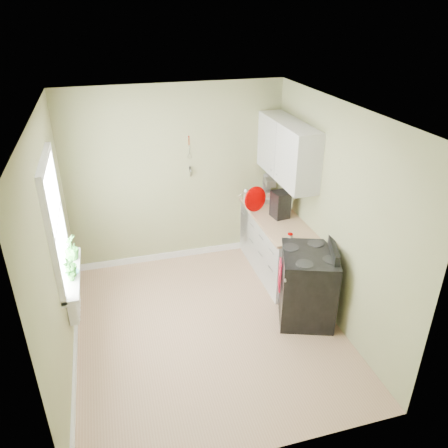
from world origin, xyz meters
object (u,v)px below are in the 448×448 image
object	(u,v)px
kettle	(245,194)
coffee_maker	(280,205)
stove	(307,285)
stand_mixer	(269,189)

from	to	relation	value
kettle	coffee_maker	size ratio (longest dim) A/B	0.45
stove	stand_mixer	world-z (taller)	stand_mixer
stove	coffee_maker	size ratio (longest dim) A/B	2.80
stove	kettle	xyz separation A→B (m)	(-0.23, 1.83, 0.52)
stand_mixer	coffee_maker	size ratio (longest dim) A/B	1.06
coffee_maker	stove	bearing A→B (deg)	-92.34
stove	coffee_maker	xyz separation A→B (m)	(0.04, 1.10, 0.61)
stand_mixer	kettle	distance (m)	0.37
kettle	coffee_maker	world-z (taller)	coffee_maker
stand_mixer	kettle	size ratio (longest dim) A/B	2.34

